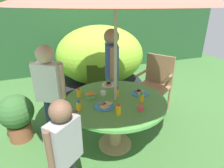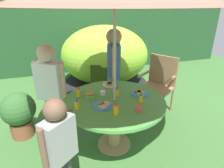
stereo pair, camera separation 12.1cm
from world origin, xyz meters
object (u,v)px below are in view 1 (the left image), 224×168
(plate_front_edge, at_px, (140,93))
(garden_table, at_px, (115,110))
(child_in_blue_shirt, at_px, (112,62))
(child_in_grey_shirt, at_px, (64,142))
(cup_far, at_px, (103,93))
(juice_bottle_far_right, at_px, (142,98))
(juice_bottle_center_front, at_px, (118,110))
(dome_tent, at_px, (100,56))
(juice_bottle_near_left, at_px, (79,106))
(child_in_white_shirt, at_px, (49,82))
(snack_bowl, at_px, (90,95))
(potted_plant, at_px, (17,115))
(wooden_chair, at_px, (156,80))
(plate_center_back, at_px, (105,106))
(plate_back_edge, at_px, (109,84))
(juice_bottle_far_left, at_px, (117,92))
(cup_near, at_px, (141,108))
(juice_bottle_near_right, at_px, (79,93))

(plate_front_edge, bearing_deg, garden_table, -171.91)
(child_in_blue_shirt, distance_m, child_in_grey_shirt, 1.73)
(cup_far, bearing_deg, child_in_grey_shirt, -128.17)
(juice_bottle_far_right, distance_m, juice_bottle_center_front, 0.41)
(dome_tent, relative_size, juice_bottle_near_left, 21.01)
(child_in_white_shirt, bearing_deg, plate_front_edge, 11.71)
(snack_bowl, xyz_separation_m, juice_bottle_near_left, (-0.20, -0.25, 0.02))
(snack_bowl, distance_m, plate_front_edge, 0.64)
(child_in_blue_shirt, height_order, juice_bottle_near_left, child_in_blue_shirt)
(potted_plant, xyz_separation_m, juice_bottle_far_right, (1.49, -0.74, 0.36))
(wooden_chair, height_order, child_in_grey_shirt, child_in_grey_shirt)
(wooden_chair, bearing_deg, juice_bottle_far_right, -75.52)
(plate_center_back, distance_m, cup_far, 0.30)
(plate_back_edge, distance_m, juice_bottle_far_left, 0.36)
(potted_plant, bearing_deg, juice_bottle_far_left, -21.33)
(juice_bottle_far_left, height_order, cup_far, juice_bottle_far_left)
(dome_tent, height_order, plate_back_edge, dome_tent)
(cup_near, bearing_deg, child_in_blue_shirt, 85.70)
(snack_bowl, bearing_deg, juice_bottle_near_right, 156.58)
(child_in_white_shirt, height_order, child_in_grey_shirt, child_in_white_shirt)
(juice_bottle_far_right, bearing_deg, potted_plant, 153.76)
(juice_bottle_near_left, bearing_deg, juice_bottle_far_right, -4.49)
(juice_bottle_near_left, bearing_deg, cup_far, 35.33)
(child_in_white_shirt, xyz_separation_m, cup_near, (0.91, -0.81, -0.13))
(child_in_blue_shirt, bearing_deg, juice_bottle_near_left, -20.64)
(juice_bottle_center_front, bearing_deg, plate_center_back, 113.00)
(juice_bottle_near_left, distance_m, juice_bottle_near_right, 0.32)
(wooden_chair, xyz_separation_m, child_in_grey_shirt, (-1.72, -1.26, 0.16))
(juice_bottle_center_front, bearing_deg, juice_bottle_far_left, 70.32)
(snack_bowl, height_order, plate_back_edge, snack_bowl)
(juice_bottle_near_left, xyz_separation_m, juice_bottle_far_left, (0.53, 0.18, 0.00))
(garden_table, bearing_deg, juice_bottle_near_right, 151.42)
(dome_tent, bearing_deg, juice_bottle_far_right, -79.12)
(plate_back_edge, xyz_separation_m, plate_front_edge, (0.29, -0.39, -0.00))
(wooden_chair, height_order, snack_bowl, wooden_chair)
(child_in_white_shirt, relative_size, plate_back_edge, 6.63)
(plate_back_edge, distance_m, plate_front_edge, 0.49)
(juice_bottle_center_front, bearing_deg, cup_far, 91.52)
(juice_bottle_center_front, distance_m, cup_near, 0.26)
(snack_bowl, xyz_separation_m, cup_far, (0.17, 0.01, -0.01))
(potted_plant, distance_m, juice_bottle_far_left, 1.41)
(dome_tent, distance_m, snack_bowl, 2.15)
(juice_bottle_near_right, bearing_deg, cup_near, -43.72)
(potted_plant, relative_size, juice_bottle_far_left, 5.63)
(juice_bottle_near_left, height_order, cup_near, juice_bottle_near_left)
(juice_bottle_far_right, bearing_deg, dome_tent, 85.65)
(juice_bottle_far_left, relative_size, juice_bottle_center_front, 0.96)
(wooden_chair, distance_m, child_in_grey_shirt, 2.14)
(child_in_white_shirt, height_order, juice_bottle_near_right, child_in_white_shirt)
(snack_bowl, xyz_separation_m, plate_back_edge, (0.34, 0.28, -0.02))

